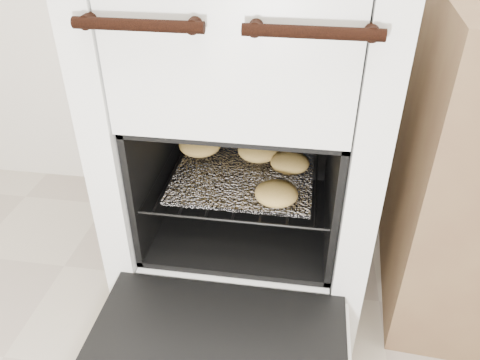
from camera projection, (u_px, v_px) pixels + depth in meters
name	position (u px, v px, depth m)	size (l,w,h in m)	color
stove	(249.00, 133.00, 1.27)	(0.64, 0.71, 0.98)	white
oven_rack	(245.00, 173.00, 1.26)	(0.47, 0.45, 0.01)	black
foil_sheet	(244.00, 175.00, 1.24)	(0.36, 0.32, 0.01)	white
baked_rolls	(249.00, 159.00, 1.25)	(0.40, 0.35, 0.05)	tan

